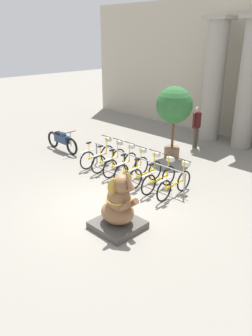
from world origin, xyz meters
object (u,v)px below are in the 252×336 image
bicycle_5 (160,178)px  bicycle_2 (121,163)px  bicycle_0 (98,155)px  bicycle_4 (146,172)px  bicycle_6 (175,183)px  bicycle_3 (133,168)px  elephant_statue (119,208)px  bicycle_1 (110,159)px  potted_tree (174,108)px  motorcycle (62,140)px  person_pedestrian (197,123)px

bicycle_5 → bicycle_2: bearing=178.6°
bicycle_0 → bicycle_4: same height
bicycle_0 → bicycle_6: 3.45m
bicycle_3 → elephant_statue: size_ratio=0.93×
bicycle_2 → bicycle_4: bearing=-1.3°
bicycle_1 → potted_tree: (0.75, 2.60, 1.54)m
bicycle_4 → potted_tree: 3.18m
bicycle_0 → bicycle_2: size_ratio=1.00×
bicycle_4 → elephant_statue: size_ratio=0.93×
bicycle_5 → motorcycle: bicycle_5 is taller
person_pedestrian → potted_tree: (0.02, -1.64, 0.90)m
bicycle_5 → elephant_statue: size_ratio=0.93×
bicycle_1 → person_pedestrian: person_pedestrian is taller
bicycle_0 → motorcycle: (-2.26, -0.00, 0.06)m
bicycle_0 → bicycle_4: (2.30, 0.02, 0.00)m
bicycle_1 → motorcycle: size_ratio=0.80×
bicycle_3 → bicycle_5: size_ratio=1.00×
bicycle_2 → bicycle_3: (0.57, -0.04, 0.00)m
bicycle_0 → elephant_statue: 4.31m
potted_tree → bicycle_3: bearing=-81.4°
person_pedestrian → potted_tree: 1.87m
bicycle_1 → motorcycle: bicycle_1 is taller
person_pedestrian → potted_tree: size_ratio=0.63×
bicycle_1 → bicycle_3: bearing=-1.5°
bicycle_0 → bicycle_1: (0.57, 0.03, 0.00)m
bicycle_6 → person_pedestrian: (-2.14, 4.26, 0.64)m
bicycle_1 → bicycle_6: bearing=-0.4°
motorcycle → bicycle_2: bearing=0.7°
person_pedestrian → bicycle_6: bearing=-63.3°
bicycle_0 → bicycle_5: size_ratio=1.00×
bicycle_2 → person_pedestrian: 4.27m
bicycle_3 → bicycle_5: same height
potted_tree → elephant_statue: bearing=-66.0°
bicycle_1 → motorcycle: (-2.83, -0.03, 0.06)m
motorcycle → bicycle_6: bearing=0.1°
bicycle_1 → bicycle_2: bearing=1.3°
bicycle_3 → bicycle_2: bearing=175.6°
bicycle_2 → motorcycle: size_ratio=0.80×
elephant_statue → motorcycle: bearing=157.6°
bicycle_6 → elephant_statue: bearing=-87.1°
bicycle_0 → bicycle_5: 2.87m
bicycle_6 → elephant_statue: size_ratio=0.93×
bicycle_3 → potted_tree: bearing=98.6°
bicycle_0 → bicycle_5: bearing=0.0°
bicycle_1 → bicycle_5: same height
bicycle_0 → bicycle_5: same height
bicycle_3 → person_pedestrian: 4.33m
bicycle_3 → bicycle_6: same height
bicycle_3 → bicycle_6: 1.72m
bicycle_6 → motorcycle: 5.70m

